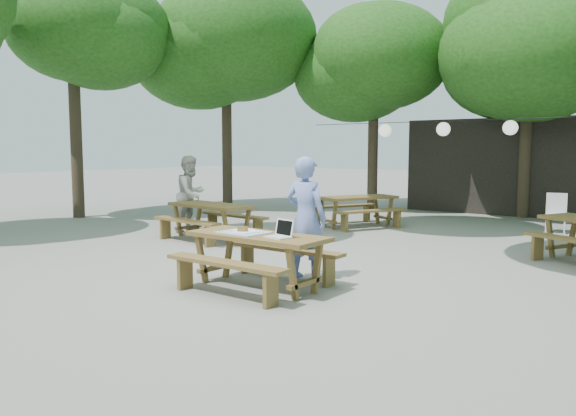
# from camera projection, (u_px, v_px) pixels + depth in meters

# --- Properties ---
(ground) EXTENTS (80.00, 80.00, 0.00)m
(ground) POSITION_uv_depth(u_px,v_px,m) (313.00, 265.00, 9.23)
(ground) COLOR slate
(ground) RESTS_ON ground
(pavilion) EXTENTS (6.00, 3.00, 2.80)m
(pavilion) POSITION_uv_depth(u_px,v_px,m) (520.00, 166.00, 17.14)
(pavilion) COLOR black
(pavilion) RESTS_ON ground
(main_picnic_table) EXTENTS (2.00, 1.58, 0.75)m
(main_picnic_table) POSITION_uv_depth(u_px,v_px,m) (258.00, 260.00, 7.72)
(main_picnic_table) COLOR brown
(main_picnic_table) RESTS_ON ground
(picnic_table_nw) EXTENTS (2.07, 1.77, 0.75)m
(picnic_table_nw) POSITION_uv_depth(u_px,v_px,m) (211.00, 221.00, 11.93)
(picnic_table_nw) COLOR brown
(picnic_table_nw) RESTS_ON ground
(picnic_table_far_w) EXTENTS (2.27, 2.41, 0.75)m
(picnic_table_far_w) POSITION_uv_depth(u_px,v_px,m) (356.00, 211.00, 13.86)
(picnic_table_far_w) COLOR brown
(picnic_table_far_w) RESTS_ON ground
(woman) EXTENTS (0.68, 0.47, 1.80)m
(woman) POSITION_uv_depth(u_px,v_px,m) (306.00, 218.00, 8.20)
(woman) COLOR #7589D5
(woman) RESTS_ON ground
(second_person) EXTENTS (0.78, 0.94, 1.76)m
(second_person) POSITION_uv_depth(u_px,v_px,m) (191.00, 194.00, 13.00)
(second_person) COLOR beige
(second_person) RESTS_ON ground
(plastic_chair) EXTENTS (0.51, 0.51, 0.90)m
(plastic_chair) POSITION_uv_depth(u_px,v_px,m) (556.00, 222.00, 12.84)
(plastic_chair) COLOR silver
(plastic_chair) RESTS_ON ground
(laptop) EXTENTS (0.37, 0.32, 0.24)m
(laptop) POSITION_uv_depth(u_px,v_px,m) (281.00, 233.00, 7.38)
(laptop) COLOR white
(laptop) RESTS_ON main_picnic_table
(tabletop_clutter) EXTENTS (0.68, 0.58, 0.08)m
(tabletop_clutter) POSITION_uv_depth(u_px,v_px,m) (244.00, 231.00, 7.84)
(tabletop_clutter) COLOR #3A80C8
(tabletop_clutter) RESTS_ON main_picnic_table
(paper_lanterns) EXTENTS (9.00, 0.34, 0.38)m
(paper_lanterns) POSITION_uv_depth(u_px,v_px,m) (444.00, 129.00, 13.87)
(paper_lanterns) COLOR black
(paper_lanterns) RESTS_ON ground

